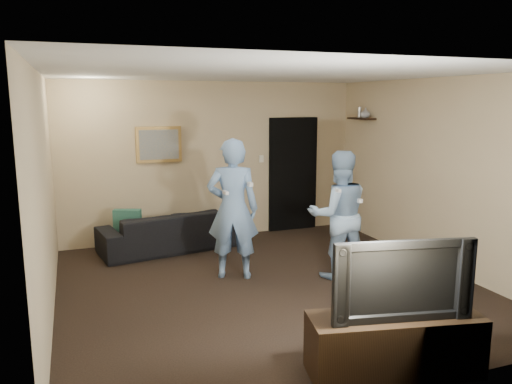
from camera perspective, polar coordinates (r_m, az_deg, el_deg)
name	(u,v)px	position (r m, az deg, el deg)	size (l,w,h in m)	color
ground	(268,286)	(6.36, 1.40, -10.67)	(5.00, 5.00, 0.00)	black
ceiling	(269,73)	(5.95, 1.52, 13.41)	(5.00, 5.00, 0.04)	silver
wall_back	(213,161)	(8.37, -4.91, 3.59)	(5.00, 0.04, 2.60)	tan
wall_front	(393,235)	(3.86, 15.38, -4.80)	(5.00, 0.04, 2.60)	tan
wall_left	(45,197)	(5.61, -23.00, -0.58)	(0.04, 5.00, 2.60)	tan
wall_right	(437,173)	(7.31, 19.98, 2.01)	(0.04, 5.00, 2.60)	tan
sofa	(168,231)	(7.87, -10.05, -4.38)	(2.06, 0.81, 0.60)	black
throw_pillow	(128,223)	(7.75, -14.46, -3.43)	(0.41, 0.13, 0.41)	#1A4E43
painting_frame	(159,144)	(8.12, -11.05, 5.35)	(0.72, 0.05, 0.57)	olive
painting_canvas	(159,145)	(8.10, -11.02, 5.34)	(0.62, 0.01, 0.47)	slate
doorway	(293,174)	(8.87, 4.24, 2.03)	(0.90, 0.06, 2.00)	black
light_switch	(261,159)	(8.61, 0.61, 3.81)	(0.08, 0.02, 0.12)	silver
wall_shelf	(361,119)	(8.64, 11.94, 8.21)	(0.20, 0.60, 0.03)	black
shelf_vase	(365,113)	(8.54, 12.39, 8.83)	(0.16, 0.16, 0.17)	#AEADB2
shelf_figurine	(359,112)	(8.69, 11.75, 8.92)	(0.06, 0.06, 0.18)	#BBBCC0
tv_console	(394,345)	(4.58, 15.52, -16.45)	(1.46, 0.47, 0.52)	black
television	(398,277)	(4.34, 15.91, -9.30)	(1.19, 0.16, 0.68)	black
wii_player_left	(233,209)	(6.44, -2.67, -1.94)	(0.78, 0.65, 1.83)	#6F92C1
wii_player_right	(339,215)	(6.54, 9.42, -2.59)	(0.93, 0.79, 1.67)	#8CABCC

